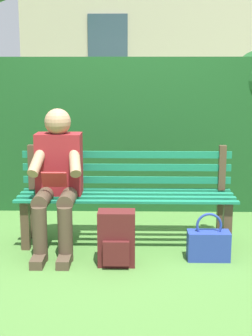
# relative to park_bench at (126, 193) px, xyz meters

# --- Properties ---
(ground) EXTENTS (60.00, 60.00, 0.00)m
(ground) POSITION_rel_park_bench_xyz_m (0.00, 0.07, -0.44)
(ground) COLOR #477533
(park_bench) EXTENTS (1.84, 0.46, 0.84)m
(park_bench) POSITION_rel_park_bench_xyz_m (0.00, 0.00, 0.00)
(park_bench) COLOR #4C3828
(park_bench) RESTS_ON ground
(person_seated) EXTENTS (0.44, 0.73, 1.17)m
(person_seated) POSITION_rel_park_bench_xyz_m (0.57, 0.17, 0.18)
(person_seated) COLOR maroon
(person_seated) RESTS_ON ground
(hedge_backdrop) EXTENTS (5.17, 0.81, 1.70)m
(hedge_backdrop) POSITION_rel_park_bench_xyz_m (0.11, -1.27, 0.41)
(hedge_backdrop) COLOR #19471E
(hedge_backdrop) RESTS_ON ground
(backpack) EXTENTS (0.28, 0.24, 0.43)m
(backpack) POSITION_rel_park_bench_xyz_m (0.07, 0.53, -0.23)
(backpack) COLOR #4C1919
(backpack) RESTS_ON ground
(handbag) EXTENTS (0.33, 0.15, 0.39)m
(handbag) POSITION_rel_park_bench_xyz_m (-0.66, 0.42, -0.31)
(handbag) COLOR navy
(handbag) RESTS_ON ground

